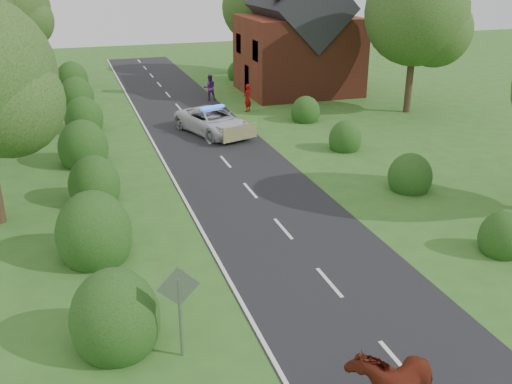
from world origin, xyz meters
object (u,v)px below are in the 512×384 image
object	(u,v)px
police_van	(213,121)
pedestrian_purple	(210,88)
road_sign	(179,299)
pedestrian_red	(247,98)

from	to	relation	value
police_van	pedestrian_purple	distance (m)	8.47
road_sign	pedestrian_purple	world-z (taller)	road_sign
road_sign	police_van	world-z (taller)	road_sign
pedestrian_red	road_sign	bearing A→B (deg)	24.93
pedestrian_purple	police_van	bearing A→B (deg)	81.70
pedestrian_red	pedestrian_purple	distance (m)	4.21
road_sign	pedestrian_red	xyz separation A→B (m)	(9.10, 23.39, -0.75)
police_van	pedestrian_purple	xyz separation A→B (m)	(1.87, 8.26, 0.18)
police_van	pedestrian_red	distance (m)	5.56
road_sign	pedestrian_purple	bearing A→B (deg)	74.57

